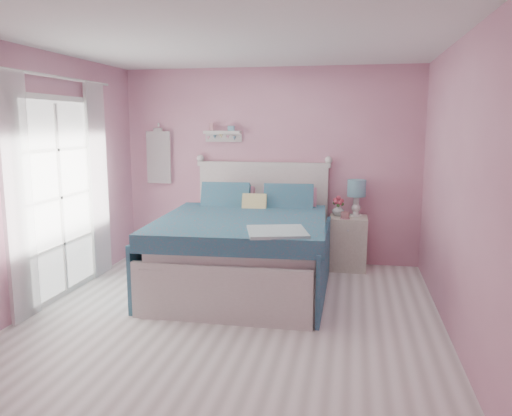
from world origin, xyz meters
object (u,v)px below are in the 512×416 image
(table_lamp, at_px, (356,191))
(bed, at_px, (246,249))
(vase, at_px, (338,210))
(nightstand, at_px, (348,243))
(teacup, at_px, (345,215))

(table_lamp, bearing_deg, bed, -141.53)
(bed, relative_size, vase, 14.91)
(nightstand, distance_m, vase, 0.44)
(table_lamp, distance_m, teacup, 0.38)
(vase, xyz_separation_m, teacup, (0.09, -0.19, -0.04))
(bed, height_order, nightstand, bed)
(nightstand, xyz_separation_m, table_lamp, (0.09, 0.07, 0.67))
(table_lamp, height_order, vase, table_lamp)
(table_lamp, height_order, teacup, table_lamp)
(nightstand, relative_size, table_lamp, 1.46)
(bed, distance_m, table_lamp, 1.69)
(table_lamp, bearing_deg, teacup, -121.62)
(table_lamp, xyz_separation_m, teacup, (-0.13, -0.22, -0.29))
(nightstand, bearing_deg, vase, 161.08)
(bed, relative_size, teacup, 21.74)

